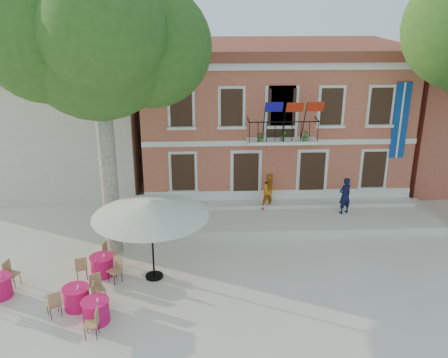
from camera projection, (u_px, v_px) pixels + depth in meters
ground at (248, 271)px, 18.88m from camera, size 90.00×90.00×0.00m
main_building at (270, 113)px, 27.00m from camera, size 13.50×9.59×7.50m
neighbor_west at (61, 121)px, 27.66m from camera, size 9.40×9.40×6.40m
terrace at (283, 218)px, 23.04m from camera, size 14.00×3.40×0.30m
plane_tree_west at (98, 42)px, 17.50m from camera, size 5.71×5.71×11.21m
patio_umbrella at (151, 208)px, 17.53m from camera, size 4.16×4.16×3.09m
pedestrian_navy at (345, 196)px, 22.88m from camera, size 0.75×0.64×1.74m
pedestrian_orange at (270, 191)px, 23.36m from camera, size 1.03×0.93×1.73m
cafe_table_0 at (102, 265)px, 18.49m from camera, size 1.82×1.79×0.95m
cafe_table_1 at (96, 310)px, 15.83m from camera, size 0.90×1.93×0.95m
cafe_table_3 at (76, 297)px, 16.53m from camera, size 1.84×1.40×0.95m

